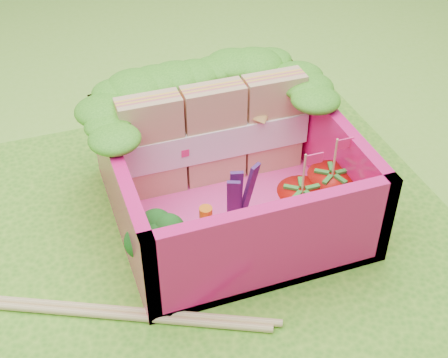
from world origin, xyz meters
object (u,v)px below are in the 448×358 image
bento_box (230,174)px  chopsticks (57,307)px  strawberry_left (300,209)px  sandwich_stack (215,135)px  strawberry_right (330,194)px  broccoli (157,241)px

bento_box → chopsticks: (-1.05, -0.41, -0.26)m
strawberry_left → chopsticks: strawberry_left is taller
sandwich_stack → chopsticks: (-1.06, -0.69, -0.34)m
bento_box → strawberry_right: size_ratio=2.52×
broccoli → bento_box: bearing=33.8°
sandwich_stack → strawberry_right: (0.49, -0.54, -0.16)m
sandwich_stack → broccoli: (-0.52, -0.63, -0.12)m
strawberry_left → chopsticks: (-1.34, -0.09, -0.17)m
sandwich_stack → strawberry_left: (0.29, -0.60, -0.17)m
bento_box → chopsticks: 1.16m
strawberry_right → sandwich_stack: bearing=132.7°
chopsticks → strawberry_right: bearing=5.6°
sandwich_stack → broccoli: bearing=-129.6°
strawberry_left → bento_box: bearing=132.7°
bento_box → sandwich_stack: (0.01, 0.28, 0.08)m
sandwich_stack → strawberry_right: sandwich_stack is taller
strawberry_left → chopsticks: bearing=-176.1°
broccoli → strawberry_left: (0.80, 0.03, -0.05)m
bento_box → strawberry_left: size_ratio=2.55×
bento_box → broccoli: 0.62m
strawberry_left → broccoli: bearing=-177.9°
broccoli → chopsticks: 0.59m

